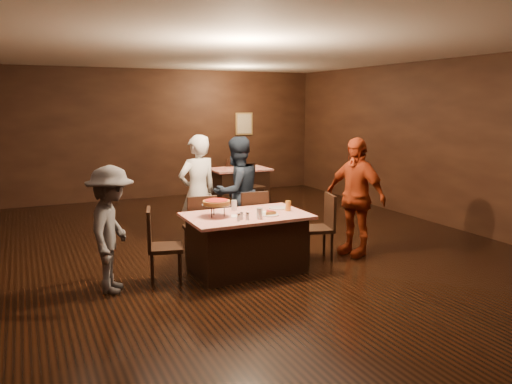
% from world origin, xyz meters
% --- Properties ---
extents(room, '(10.00, 10.04, 3.02)m').
position_xyz_m(room, '(0.00, 0.01, 2.14)').
color(room, black).
rests_on(room, ground).
extents(main_table, '(1.60, 1.00, 0.77)m').
position_xyz_m(main_table, '(-0.32, -0.80, 0.39)').
color(main_table, '#AB180B').
rests_on(main_table, ground).
extents(back_table, '(1.30, 0.90, 0.77)m').
position_xyz_m(back_table, '(1.46, 3.56, 0.39)').
color(back_table, red).
rests_on(back_table, ground).
extents(chair_far_left, '(0.46, 0.46, 0.95)m').
position_xyz_m(chair_far_left, '(-0.72, -0.05, 0.47)').
color(chair_far_left, black).
rests_on(chair_far_left, ground).
extents(chair_far_right, '(0.45, 0.45, 0.95)m').
position_xyz_m(chair_far_right, '(0.08, -0.05, 0.47)').
color(chair_far_right, black).
rests_on(chair_far_right, ground).
extents(chair_end_left, '(0.51, 0.51, 0.95)m').
position_xyz_m(chair_end_left, '(-1.42, -0.80, 0.47)').
color(chair_end_left, black).
rests_on(chair_end_left, ground).
extents(chair_end_right, '(0.51, 0.51, 0.95)m').
position_xyz_m(chair_end_right, '(0.78, -0.80, 0.47)').
color(chair_end_right, black).
rests_on(chair_end_right, ground).
extents(chair_back_near, '(0.50, 0.50, 0.95)m').
position_xyz_m(chair_back_near, '(1.46, 2.86, 0.47)').
color(chair_back_near, black).
rests_on(chair_back_near, ground).
extents(chair_back_far, '(0.50, 0.50, 0.95)m').
position_xyz_m(chair_back_far, '(1.46, 4.16, 0.47)').
color(chair_back_far, black).
rests_on(chair_back_far, ground).
extents(diner_white_jacket, '(0.71, 0.55, 1.76)m').
position_xyz_m(diner_white_jacket, '(-0.57, 0.45, 0.88)').
color(diner_white_jacket, silver).
rests_on(diner_white_jacket, ground).
extents(diner_navy_hoodie, '(0.98, 0.85, 1.72)m').
position_xyz_m(diner_navy_hoodie, '(0.03, 0.35, 0.86)').
color(diner_navy_hoodie, '#182130').
rests_on(diner_navy_hoodie, ground).
extents(diner_grey_knit, '(0.88, 1.11, 1.51)m').
position_xyz_m(diner_grey_knit, '(-2.05, -0.80, 0.75)').
color(diner_grey_knit, '#4B4B50').
rests_on(diner_grey_knit, ground).
extents(diner_red_shirt, '(0.70, 1.10, 1.74)m').
position_xyz_m(diner_red_shirt, '(1.43, -0.79, 0.87)').
color(diner_red_shirt, '#9A3113').
rests_on(diner_red_shirt, ground).
extents(pizza_stand, '(0.38, 0.38, 0.22)m').
position_xyz_m(pizza_stand, '(-0.72, -0.75, 0.95)').
color(pizza_stand, black).
rests_on(pizza_stand, main_table).
extents(plate_with_slice, '(0.25, 0.25, 0.06)m').
position_xyz_m(plate_with_slice, '(-0.07, -0.98, 0.80)').
color(plate_with_slice, white).
rests_on(plate_with_slice, main_table).
extents(plate_empty, '(0.25, 0.25, 0.01)m').
position_xyz_m(plate_empty, '(0.23, -0.65, 0.78)').
color(plate_empty, white).
rests_on(plate_empty, main_table).
extents(glass_front_left, '(0.08, 0.08, 0.14)m').
position_xyz_m(glass_front_left, '(-0.27, -1.10, 0.84)').
color(glass_front_left, silver).
rests_on(glass_front_left, main_table).
extents(glass_amber, '(0.08, 0.08, 0.14)m').
position_xyz_m(glass_amber, '(0.28, -0.85, 0.84)').
color(glass_amber, '#BF7F26').
rests_on(glass_amber, main_table).
extents(glass_back, '(0.08, 0.08, 0.14)m').
position_xyz_m(glass_back, '(-0.37, -0.50, 0.84)').
color(glass_back, silver).
rests_on(glass_back, main_table).
extents(condiments, '(0.17, 0.10, 0.09)m').
position_xyz_m(condiments, '(-0.50, -1.08, 0.82)').
color(condiments, silver).
rests_on(condiments, main_table).
extents(napkin_center, '(0.19, 0.19, 0.01)m').
position_xyz_m(napkin_center, '(-0.02, -0.80, 0.77)').
color(napkin_center, white).
rests_on(napkin_center, main_table).
extents(napkin_left, '(0.21, 0.21, 0.01)m').
position_xyz_m(napkin_left, '(-0.47, -0.85, 0.77)').
color(napkin_left, white).
rests_on(napkin_left, main_table).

